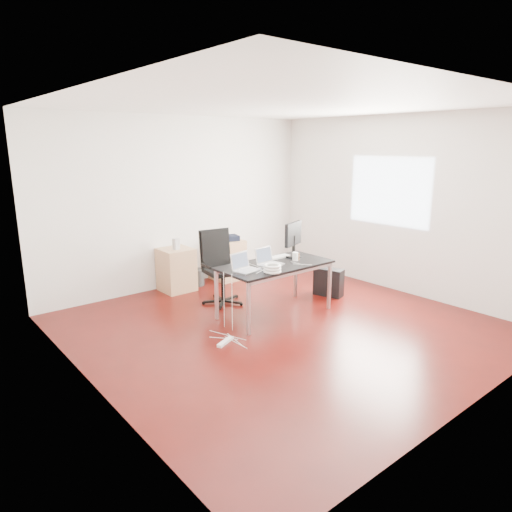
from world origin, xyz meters
TOP-DOWN VIEW (x-y plane):
  - room_shell at (0.04, 0.00)m, footprint 5.00×5.00m
  - desk at (0.22, 0.41)m, footprint 1.60×0.80m
  - office_chair at (-0.07, 1.31)m, footprint 0.54×0.56m
  - filing_cabinet_left at (-0.30, 2.23)m, footprint 0.50×0.50m
  - filing_cabinet_right at (0.73, 2.23)m, footprint 0.50×0.50m
  - pc_tower at (1.42, 0.46)m, footprint 0.32×0.49m
  - wastebasket at (0.10, 2.25)m, footprint 0.31×0.31m
  - power_strip at (-0.90, 0.04)m, footprint 0.30×0.18m
  - laptop_left at (-0.31, 0.41)m, footprint 0.37×0.31m
  - laptop_right at (0.13, 0.44)m, footprint 0.36×0.30m
  - monitor at (0.71, 0.56)m, footprint 0.44×0.26m
  - keyboard at (0.47, 0.64)m, footprint 0.44×0.15m
  - cup_white at (0.57, 0.36)m, footprint 0.10×0.10m
  - cup_brown at (0.61, 0.37)m, footprint 0.10×0.10m
  - cable_coil at (-0.09, 0.10)m, footprint 0.24×0.24m
  - power_adapter at (0.06, 0.22)m, footprint 0.08×0.08m
  - speaker at (-0.32, 2.17)m, footprint 0.10×0.09m
  - navy_garment at (0.76, 2.20)m, footprint 0.35×0.31m

SIDE VIEW (x-z plane):
  - power_strip at x=-0.90m, z-range 0.00..0.04m
  - wastebasket at x=0.10m, z-range 0.00..0.28m
  - pc_tower at x=1.42m, z-range 0.00..0.44m
  - filing_cabinet_left at x=-0.30m, z-range 0.00..0.70m
  - filing_cabinet_right at x=0.73m, z-range 0.00..0.70m
  - office_chair at x=-0.07m, z-range 0.06..1.15m
  - desk at x=0.22m, z-range 0.31..1.04m
  - keyboard at x=0.47m, z-range 0.73..0.75m
  - power_adapter at x=0.06m, z-range 0.73..0.76m
  - navy_garment at x=0.76m, z-range 0.70..0.79m
  - cup_brown at x=0.61m, z-range 0.73..0.83m
  - cable_coil at x=-0.09m, z-range 0.73..0.84m
  - laptop_left at x=-0.31m, z-range 0.67..0.90m
  - laptop_right at x=0.13m, z-range 0.67..0.90m
  - speaker at x=-0.32m, z-range 0.70..0.88m
  - cup_white at x=0.57m, z-range 0.73..0.85m
  - monitor at x=0.71m, z-range 0.76..1.27m
  - room_shell at x=0.04m, z-range -1.10..3.90m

